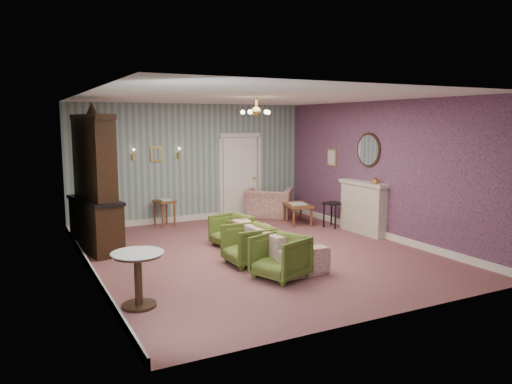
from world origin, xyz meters
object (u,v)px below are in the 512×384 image
dresser (94,179)px  fireplace (363,208)px  coffee_table (297,214)px  olive_chair_a (280,255)px  sofa_chintz (274,237)px  olive_chair_c (231,229)px  pedestal_table (138,279)px  olive_chair_b (248,243)px  wingback_chair (269,198)px  side_table_black (333,215)px

dresser → fireplace: dresser is taller
dresser → coffee_table: bearing=-5.3°
coffee_table → olive_chair_a: bearing=-125.5°
sofa_chintz → olive_chair_c: bearing=9.8°
fireplace → pedestal_table: (-5.51, -2.13, -0.20)m
coffee_table → pedestal_table: pedestal_table is taller
olive_chair_b → olive_chair_c: size_ratio=1.10×
olive_chair_a → wingback_chair: (2.28, 4.54, 0.12)m
pedestal_table → olive_chair_a: bearing=5.0°
olive_chair_b → sofa_chintz: bearing=86.5°
sofa_chintz → side_table_black: size_ratio=3.73×
olive_chair_b → dresser: size_ratio=0.28×
olive_chair_a → olive_chair_b: (-0.11, 0.93, -0.00)m
dresser → sofa_chintz: bearing=-49.1°
olive_chair_b → olive_chair_c: 1.33m
olive_chair_c → olive_chair_b: bearing=-23.9°
olive_chair_b → pedestal_table: (-2.18, -1.13, 0.00)m
olive_chair_b → coffee_table: (2.60, 2.56, -0.13)m
olive_chair_a → fireplace: size_ratio=0.54×
fireplace → side_table_black: size_ratio=2.36×
fireplace → coffee_table: bearing=115.1°
olive_chair_b → olive_chair_a: bearing=5.3°
dresser → fireplace: size_ratio=1.97×
sofa_chintz → side_table_black: bearing=-55.5°
wingback_chair → fireplace: bearing=147.9°
olive_chair_a → fireplace: bearing=100.8°
sofa_chintz → dresser: dresser is taller
olive_chair_b → wingback_chair: size_ratio=0.66×
wingback_chair → fireplace: size_ratio=0.82×
olive_chair_a → sofa_chintz: bearing=136.1°
olive_chair_c → side_table_black: olive_chair_c is taller
olive_chair_a → olive_chair_b: size_ratio=1.00×
fireplace → sofa_chintz: bearing=-160.1°
olive_chair_c → dresser: (-2.45, 0.88, 1.03)m
olive_chair_c → side_table_black: 2.89m
olive_chair_a → pedestal_table: bearing=-105.2°
fireplace → wingback_chair: bearing=109.9°
wingback_chair → side_table_black: (0.73, -1.81, -0.21)m
olive_chair_a → dresser: (-2.29, 3.12, 1.00)m
sofa_chintz → coffee_table: (2.09, 2.58, -0.18)m
coffee_table → olive_chair_c: bearing=-151.7°
fireplace → olive_chair_b: bearing=-163.3°
olive_chair_a → fireplace: fireplace is taller
dresser → side_table_black: size_ratio=4.65×
olive_chair_b → olive_chair_c: (0.27, 1.30, -0.03)m
olive_chair_a → dresser: dresser is taller
olive_chair_b → coffee_table: bearing=133.3°
wingback_chair → pedestal_table: wingback_chair is taller
olive_chair_c → side_table_black: bearing=87.7°
olive_chair_a → coffee_table: olive_chair_a is taller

